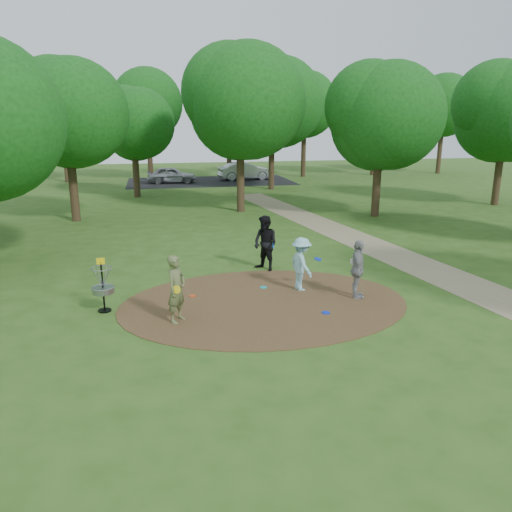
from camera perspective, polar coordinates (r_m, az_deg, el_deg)
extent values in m
plane|color=#2D5119|center=(14.57, 0.98, -5.40)|extent=(100.00, 100.00, 0.00)
cylinder|color=#47301C|center=(14.57, 0.98, -5.36)|extent=(8.40, 8.40, 0.02)
cube|color=#8C7A5B|center=(18.75, 19.31, -1.51)|extent=(7.55, 39.89, 0.01)
cube|color=black|center=(43.89, -5.26, 8.50)|extent=(14.00, 8.00, 0.01)
imported|color=#5D673C|center=(13.15, -9.07, -3.75)|extent=(0.73, 0.79, 1.80)
cylinder|color=yellow|center=(12.95, -9.08, -3.82)|extent=(0.22, 0.10, 0.22)
imported|color=#92CEDA|center=(15.48, 5.20, -0.93)|extent=(0.84, 1.19, 1.68)
cylinder|color=#0B2DC4|center=(15.57, 7.08, -0.35)|extent=(0.31, 0.31, 0.08)
imported|color=black|center=(17.44, 1.08, 1.44)|extent=(1.14, 1.20, 1.95)
cylinder|color=blue|center=(17.53, 1.77, 1.15)|extent=(0.23, 0.12, 0.22)
imported|color=gray|center=(15.01, 11.55, -1.52)|extent=(0.75, 1.13, 1.78)
cylinder|color=white|center=(14.92, 11.07, -0.60)|extent=(0.23, 0.10, 0.22)
cylinder|color=#16A9B6|center=(15.82, 0.86, -3.59)|extent=(0.22, 0.22, 0.02)
cylinder|color=#0C26DA|center=(13.93, 7.98, -6.43)|extent=(0.22, 0.22, 0.02)
cylinder|color=#C43E13|center=(15.19, -7.26, -4.54)|extent=(0.22, 0.22, 0.02)
imported|color=#999AA0|center=(43.00, -9.66, 9.13)|extent=(4.08, 1.78, 1.37)
imported|color=#9E9FA5|center=(44.73, -1.27, 9.69)|extent=(4.85, 2.08, 1.55)
cylinder|color=black|center=(14.38, -17.09, -3.54)|extent=(0.05, 0.05, 1.35)
cylinder|color=black|center=(14.60, -16.89, -5.97)|extent=(0.36, 0.36, 0.04)
cylinder|color=gray|center=(14.40, -17.07, -3.74)|extent=(0.60, 0.60, 0.16)
torus|color=gray|center=(14.37, -17.10, -3.44)|extent=(0.63, 0.63, 0.03)
torus|color=gray|center=(14.21, -17.27, -1.34)|extent=(0.58, 0.58, 0.02)
cube|color=yellow|center=(14.16, -17.33, -0.56)|extent=(0.22, 0.02, 0.18)
cylinder|color=#332316|center=(27.76, -20.17, 7.65)|extent=(0.44, 0.44, 3.80)
sphere|color=#124612|center=(27.57, -20.83, 14.61)|extent=(5.37, 5.37, 5.37)
cylinder|color=#332316|center=(28.90, -1.78, 9.21)|extent=(0.44, 0.44, 4.18)
sphere|color=#124612|center=(28.75, -1.85, 16.83)|extent=(6.33, 6.33, 6.33)
cylinder|color=#332316|center=(28.21, 13.63, 8.06)|extent=(0.44, 0.44, 3.61)
sphere|color=#124612|center=(28.01, 14.07, 14.85)|extent=(5.59, 5.59, 5.59)
cylinder|color=#332316|center=(35.47, -13.55, 9.32)|extent=(0.44, 0.44, 3.42)
sphere|color=#124612|center=(35.30, -13.86, 14.16)|extent=(4.70, 4.70, 4.70)
cylinder|color=#332316|center=(38.49, 1.78, 10.87)|extent=(0.44, 0.44, 4.37)
sphere|color=#124612|center=(38.39, 1.83, 16.84)|extent=(6.62, 6.62, 6.62)
cylinder|color=#332316|center=(34.62, 25.93, 8.40)|extent=(0.44, 0.44, 3.80)
sphere|color=#124612|center=(34.47, 26.63, 14.22)|extent=(5.95, 5.95, 5.95)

